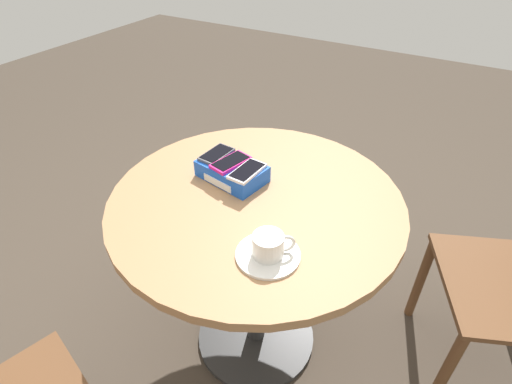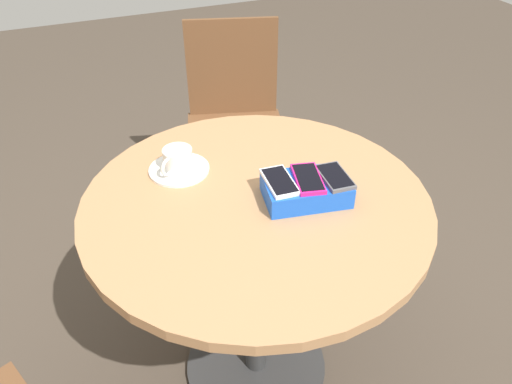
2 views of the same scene
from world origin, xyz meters
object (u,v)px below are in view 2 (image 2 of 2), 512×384
object	(u,v)px
phone_box	(306,190)
phone_magenta	(308,179)
phone_white	(280,182)
saucer	(179,169)
phone_gray	(335,177)
coffee_cup	(177,159)
round_table	(256,241)
chair_near_window	(235,124)

from	to	relation	value
phone_box	phone_magenta	bearing A→B (deg)	174.92
phone_white	saucer	xyz separation A→B (m)	(0.20, -0.23, -0.06)
phone_gray	coffee_cup	xyz separation A→B (m)	(0.34, -0.26, -0.02)
phone_gray	phone_magenta	world-z (taller)	same
round_table	phone_magenta	size ratio (longest dim) A/B	6.40
phone_magenta	chair_near_window	size ratio (longest dim) A/B	0.16
phone_box	phone_gray	bearing A→B (deg)	165.39
phone_box	phone_magenta	xyz separation A→B (m)	(-0.00, 0.00, 0.03)
phone_gray	saucer	distance (m)	0.43
phone_magenta	chair_near_window	distance (m)	0.97
chair_near_window	saucer	bearing A→B (deg)	58.37
round_table	coffee_cup	size ratio (longest dim) A/B	9.10
phone_box	phone_magenta	size ratio (longest dim) A/B	1.65
phone_gray	phone_box	bearing A→B (deg)	-14.61
phone_gray	coffee_cup	distance (m)	0.43
round_table	phone_magenta	xyz separation A→B (m)	(-0.12, 0.05, 0.21)
saucer	chair_near_window	xyz separation A→B (m)	(-0.40, -0.65, -0.28)
round_table	coffee_cup	xyz separation A→B (m)	(0.15, -0.20, 0.19)
phone_magenta	saucer	bearing A→B (deg)	-42.41
chair_near_window	phone_magenta	bearing A→B (deg)	81.59
coffee_cup	round_table	bearing A→B (deg)	127.62
phone_magenta	phone_white	world-z (taller)	phone_magenta
saucer	chair_near_window	bearing A→B (deg)	-121.63
round_table	chair_near_window	xyz separation A→B (m)	(-0.25, -0.85, -0.13)
phone_gray	chair_near_window	bearing A→B (deg)	-94.14
saucer	phone_box	bearing A→B (deg)	137.31
round_table	phone_gray	distance (m)	0.29
phone_white	phone_magenta	bearing A→B (deg)	166.94
round_table	coffee_cup	world-z (taller)	coffee_cup
phone_magenta	saucer	size ratio (longest dim) A/B	0.84
round_table	phone_white	distance (m)	0.22
phone_white	chair_near_window	size ratio (longest dim) A/B	0.15
phone_magenta	saucer	distance (m)	0.37
coffee_cup	saucer	bearing A→B (deg)	-142.83
phone_box	coffee_cup	bearing A→B (deg)	-42.30
phone_magenta	phone_gray	bearing A→B (deg)	164.98
phone_magenta	chair_near_window	xyz separation A→B (m)	(-0.13, -0.90, -0.34)
phone_box	chair_near_window	xyz separation A→B (m)	(-0.14, -0.90, -0.30)
phone_box	phone_white	bearing A→B (deg)	-13.40
phone_gray	saucer	size ratio (longest dim) A/B	0.74
round_table	saucer	world-z (taller)	saucer
saucer	phone_white	bearing A→B (deg)	130.88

